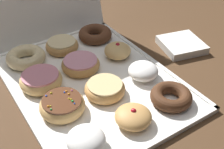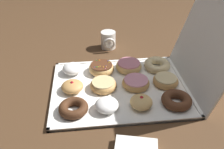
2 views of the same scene
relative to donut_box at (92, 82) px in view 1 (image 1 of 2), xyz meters
The scene contains 15 objects.
ground_plane 0.01m from the donut_box, ahead, with size 3.00×3.00×0.00m, color #4C331E.
donut_box is the anchor object (origin of this frame).
powdered_filled_donut_0 0.24m from the donut_box, 123.37° to the right, with size 0.09×0.09×0.05m.
jelly_filled_donut_1 0.20m from the donut_box, 91.32° to the right, with size 0.09×0.09×0.05m.
chocolate_cake_ring_donut_2 0.23m from the donut_box, 55.97° to the right, with size 0.11×0.11×0.03m.
sprinkle_donut_3 0.14m from the donut_box, 151.90° to the right, with size 0.12×0.12×0.04m.
glazed_ring_donut_4 0.07m from the donut_box, 87.81° to the right, with size 0.11×0.11×0.04m.
powdered_filled_donut_5 0.15m from the donut_box, 26.92° to the right, with size 0.09×0.09×0.05m.
pink_frosted_donut_6 0.15m from the donut_box, 155.12° to the left, with size 0.12×0.12×0.04m.
pink_frosted_donut_7 0.07m from the donut_box, 91.92° to the left, with size 0.12×0.12×0.03m.
jelly_filled_donut_8 0.15m from the donut_box, 25.76° to the left, with size 0.08×0.08×0.05m.
cruller_donut_9 0.23m from the donut_box, 122.89° to the left, with size 0.12×0.12×0.04m.
glazed_ring_donut_10 0.20m from the donut_box, 89.90° to the left, with size 0.11×0.11×0.03m.
chocolate_cake_ring_donut_11 0.24m from the donut_box, 57.29° to the left, with size 0.12×0.12×0.04m.
napkin_stack 0.35m from the donut_box, ahead, with size 0.13×0.13×0.03m, color white.
Camera 1 is at (-0.32, -0.59, 0.54)m, focal length 47.10 mm.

